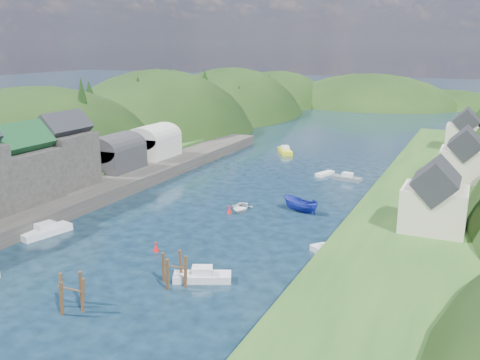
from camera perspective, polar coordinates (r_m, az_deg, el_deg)
The scene contains 14 objects.
ground at distance 97.92m, azimuth 5.38°, elevation 0.64°, with size 600.00×600.00×0.00m, color black.
hillside_left at distance 141.33m, azimuth -8.66°, elevation 1.47°, with size 44.00×245.56×52.00m.
far_hills at distance 218.63m, azimuth 16.55°, elevation 4.86°, with size 103.00×68.00×44.00m.
hill_trees at distance 110.95m, azimuth 8.49°, elevation 7.99°, with size 92.53×148.66×12.50m.
quay_left at distance 84.39m, azimuth -17.34°, elevation -1.51°, with size 12.00×110.00×2.00m, color #2D2B28.
terrace_left_grass at distance 89.06m, azimuth -20.72°, elevation -0.81°, with size 12.00×110.00×2.50m, color #234719.
boat_sheds at distance 99.05m, azimuth -11.10°, elevation 3.71°, with size 7.00×21.00×7.50m.
terrace_right at distance 83.08m, azimuth 19.51°, elevation -1.79°, with size 16.00×120.00×2.40m, color #234719.
right_bank_cottages at distance 89.96m, azimuth 22.18°, elevation 2.21°, with size 9.00×59.24×8.41m.
piling_cluster_near at distance 51.07m, azimuth -17.52°, elevation -11.65°, with size 3.00×2.82×3.78m.
piling_cluster_far at distance 53.66m, azimuth -7.01°, elevation -9.71°, with size 3.02×2.84×3.84m.
channel_buoy_near at distance 62.47m, azimuth -8.95°, elevation -7.09°, with size 0.70×0.70×1.10m.
channel_buoy_far at distance 75.13m, azimuth -1.15°, elevation -3.19°, with size 0.70×0.70×1.10m.
moored_boats at distance 67.87m, azimuth -4.93°, elevation -5.04°, with size 38.38×90.66×2.20m.
Camera 1 is at (31.18, -39.88, 23.17)m, focal length 40.00 mm.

